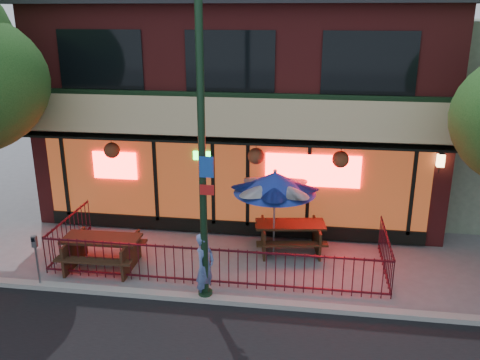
# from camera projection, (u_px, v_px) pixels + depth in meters

# --- Properties ---
(ground) EXTENTS (80.00, 80.00, 0.00)m
(ground) POSITION_uv_depth(u_px,v_px,m) (209.00, 290.00, 12.00)
(ground) COLOR gray
(ground) RESTS_ON ground
(curb) EXTENTS (80.00, 0.25, 0.12)m
(curb) POSITION_uv_depth(u_px,v_px,m) (205.00, 299.00, 11.51)
(curb) COLOR #999993
(curb) RESTS_ON ground
(restaurant_building) EXTENTS (12.96, 9.49, 8.05)m
(restaurant_building) POSITION_uv_depth(u_px,v_px,m) (249.00, 77.00, 17.38)
(restaurant_building) COLOR maroon
(restaurant_building) RESTS_ON ground
(patio_fence) EXTENTS (8.44, 2.62, 1.00)m
(patio_fence) POSITION_uv_depth(u_px,v_px,m) (213.00, 256.00, 12.27)
(patio_fence) COLOR #450E1A
(patio_fence) RESTS_ON ground
(street_light) EXTENTS (0.43, 0.32, 7.00)m
(street_light) POSITION_uv_depth(u_px,v_px,m) (202.00, 167.00, 10.63)
(street_light) COLOR #16311D
(street_light) RESTS_ON ground
(picnic_table_left) EXTENTS (1.96, 1.52, 0.83)m
(picnic_table_left) POSITION_uv_depth(u_px,v_px,m) (102.00, 248.00, 12.90)
(picnic_table_left) COLOR #3A2315
(picnic_table_left) RESTS_ON ground
(picnic_table_right) EXTENTS (2.06, 1.70, 0.80)m
(picnic_table_right) POSITION_uv_depth(u_px,v_px,m) (290.00, 233.00, 13.82)
(picnic_table_right) COLOR #332312
(picnic_table_right) RESTS_ON ground
(patio_umbrella) EXTENTS (2.13, 2.13, 2.44)m
(patio_umbrella) POSITION_uv_depth(u_px,v_px,m) (275.00, 183.00, 13.02)
(patio_umbrella) COLOR gray
(patio_umbrella) RESTS_ON ground
(pedestrian) EXTENTS (0.55, 0.67, 1.58)m
(pedestrian) POSITION_uv_depth(u_px,v_px,m) (205.00, 267.00, 11.42)
(pedestrian) COLOR #546CA8
(pedestrian) RESTS_ON ground
(parking_meter_near) EXTENTS (0.13, 0.12, 1.34)m
(parking_meter_near) POSITION_uv_depth(u_px,v_px,m) (36.00, 253.00, 11.82)
(parking_meter_near) COLOR gray
(parking_meter_near) RESTS_ON ground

